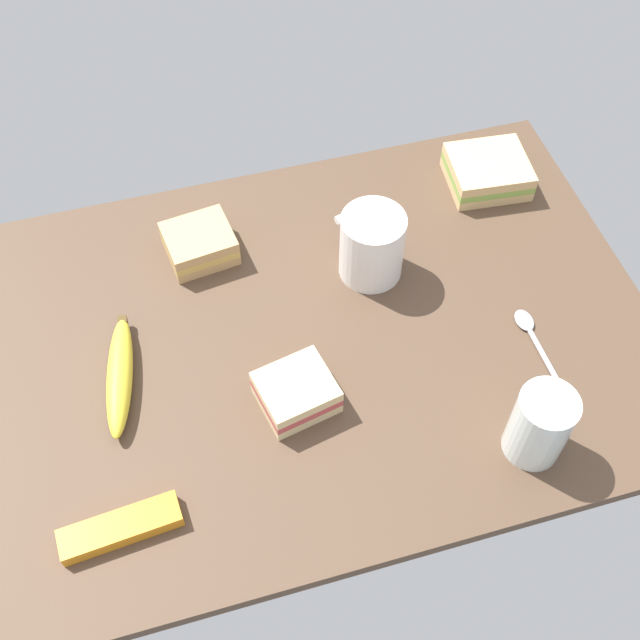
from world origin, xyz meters
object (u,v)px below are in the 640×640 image
at_px(spoon, 531,333).
at_px(coffee_mug_black, 372,245).
at_px(sandwich_main, 488,172).
at_px(sandwich_side, 200,244).
at_px(snack_bar, 121,528).
at_px(sandwich_extra, 296,392).
at_px(glass_of_milk, 539,427).
at_px(banana, 120,375).

bearing_deg(spoon, coffee_mug_black, 136.42).
distance_m(sandwich_main, sandwich_side, 0.45).
bearing_deg(coffee_mug_black, spoon, -43.58).
distance_m(sandwich_side, snack_bar, 0.42).
bearing_deg(coffee_mug_black, sandwich_extra, -130.87).
distance_m(sandwich_main, sandwich_extra, 0.48).
xyz_separation_m(spoon, snack_bar, (-0.57, -0.12, 0.01)).
distance_m(glass_of_milk, banana, 0.52).
bearing_deg(banana, sandwich_main, 19.42).
bearing_deg(sandwich_main, spoon, -100.47).
bearing_deg(sandwich_side, spoon, -33.06).
xyz_separation_m(glass_of_milk, banana, (-0.47, 0.23, -0.03)).
xyz_separation_m(sandwich_main, snack_bar, (-0.62, -0.41, -0.01)).
bearing_deg(sandwich_main, sandwich_extra, -142.09).
xyz_separation_m(banana, spoon, (0.54, -0.08, -0.01)).
bearing_deg(sandwich_side, sandwich_main, 2.95).
bearing_deg(sandwich_main, glass_of_milk, -105.69).
relative_size(sandwich_main, banana, 0.69).
relative_size(glass_of_milk, snack_bar, 0.77).
xyz_separation_m(sandwich_extra, banana, (-0.21, 0.09, -0.01)).
height_order(sandwich_extra, spoon, sandwich_extra).
relative_size(coffee_mug_black, sandwich_main, 0.91).
xyz_separation_m(sandwich_main, sandwich_extra, (-0.38, -0.30, -0.00)).
bearing_deg(snack_bar, spoon, 7.47).
distance_m(sandwich_main, snack_bar, 0.74).
relative_size(sandwich_side, banana, 0.57).
height_order(banana, spoon, banana).
height_order(sandwich_main, snack_bar, sandwich_main).
bearing_deg(coffee_mug_black, glass_of_milk, -71.81).
bearing_deg(glass_of_milk, sandwich_extra, 151.99).
xyz_separation_m(sandwich_side, snack_bar, (-0.17, -0.39, -0.01)).
distance_m(coffee_mug_black, banana, 0.38).
bearing_deg(banana, snack_bar, -97.45).
bearing_deg(sandwich_side, sandwich_extra, -75.53).
xyz_separation_m(sandwich_main, sandwich_side, (-0.45, -0.02, -0.00)).
xyz_separation_m(sandwich_extra, glass_of_milk, (0.26, -0.14, 0.03)).
bearing_deg(glass_of_milk, sandwich_main, 74.31).
relative_size(glass_of_milk, spoon, 0.91).
bearing_deg(spoon, sandwich_main, 79.53).
distance_m(spoon, snack_bar, 0.58).
height_order(sandwich_side, glass_of_milk, glass_of_milk).
bearing_deg(spoon, sandwich_extra, -177.63).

